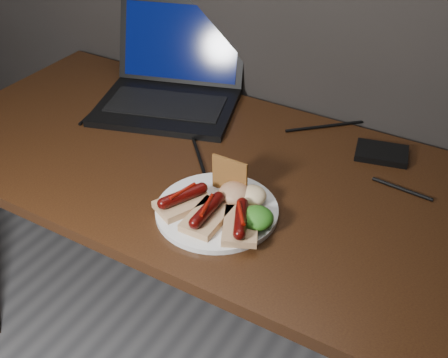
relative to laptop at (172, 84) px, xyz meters
name	(u,v)px	position (x,y,z in m)	size (l,w,h in m)	color
desk	(198,189)	(0.23, -0.22, -0.14)	(1.40, 0.70, 0.75)	#36200D
laptop	(172,84)	(0.00, 0.00, 0.00)	(0.47, 0.46, 0.25)	black
hard_drive	(382,153)	(0.61, 0.02, -0.04)	(0.12, 0.09, 0.02)	black
desk_cables	(242,138)	(0.28, -0.09, -0.05)	(0.94, 0.44, 0.01)	black
plate	(217,210)	(0.37, -0.37, -0.05)	(0.26, 0.26, 0.01)	silver
bread_sausage_left	(183,200)	(0.31, -0.40, -0.02)	(0.11, 0.13, 0.04)	tan
bread_sausage_center	(207,214)	(0.38, -0.42, -0.02)	(0.07, 0.12, 0.04)	tan
bread_sausage_right	(241,223)	(0.45, -0.40, -0.02)	(0.11, 0.13, 0.04)	tan
crispbread	(230,176)	(0.37, -0.30, 0.00)	(0.09, 0.01, 0.09)	#99622A
salad_greens	(257,218)	(0.47, -0.38, -0.02)	(0.07, 0.07, 0.04)	#1E5C12
salsa_mound	(235,193)	(0.39, -0.33, -0.02)	(0.07, 0.07, 0.04)	maroon
coleslaw_mound	(252,195)	(0.43, -0.31, -0.02)	(0.06, 0.06, 0.04)	#EFE5CE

